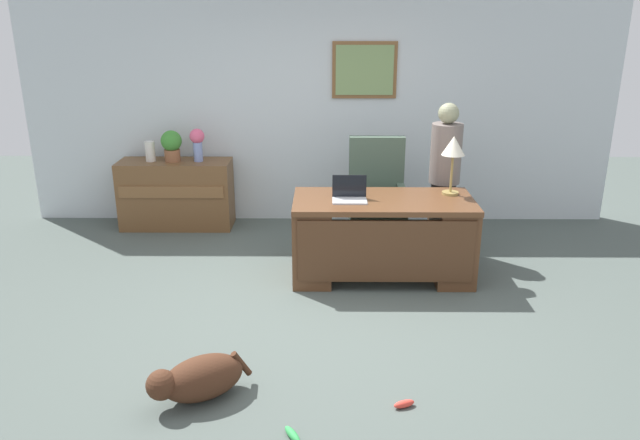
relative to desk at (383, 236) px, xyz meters
The scene contains 14 objects.
ground_plane 1.09m from the desk, 128.52° to the right, with size 12.00×12.00×0.00m, color #4C5651.
back_wall 2.13m from the desk, 108.76° to the left, with size 7.00×0.16×2.70m.
desk is the anchor object (origin of this frame).
credenza 2.74m from the desk, 147.68° to the left, with size 1.31×0.50×0.80m.
armchair 0.89m from the desk, 89.28° to the left, with size 0.60×0.59×1.18m.
person_standing 1.06m from the desk, 45.47° to the left, with size 0.32×0.32×1.59m.
dog_lying 2.45m from the desk, 124.88° to the right, with size 0.65×0.54×0.30m.
laptop 0.53m from the desk, behind, with size 0.32×0.22×0.23m.
desk_lamp 1.06m from the desk, 16.10° to the left, with size 0.22×0.22×0.57m.
vase_with_flowers 2.58m from the desk, 144.13° to the left, with size 0.17×0.17×0.38m.
vase_empty 3.02m from the desk, 150.43° to the left, with size 0.11×0.11×0.23m, color silver.
potted_plant 2.82m from the desk, 147.81° to the left, with size 0.24×0.24×0.36m.
dog_toy_bone 2.54m from the desk, 107.31° to the right, with size 0.18×0.05×0.05m, color green.
dog_toy_plush 2.12m from the desk, 90.82° to the right, with size 0.15×0.05×0.05m, color #E53F33.
Camera 1 is at (0.07, -4.69, 2.46)m, focal length 34.23 mm.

